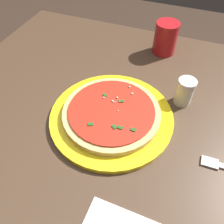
% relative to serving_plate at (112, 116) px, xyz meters
% --- Properties ---
extents(ground_plane, '(5.00, 5.00, 0.00)m').
position_rel_serving_plate_xyz_m(ground_plane, '(0.04, -0.00, -0.78)').
color(ground_plane, '#38281E').
extents(restaurant_table, '(1.06, 0.89, 0.78)m').
position_rel_serving_plate_xyz_m(restaurant_table, '(0.04, -0.00, -0.14)').
color(restaurant_table, black).
rests_on(restaurant_table, ground_plane).
extents(serving_plate, '(0.30, 0.30, 0.01)m').
position_rel_serving_plate_xyz_m(serving_plate, '(0.00, 0.00, 0.00)').
color(serving_plate, yellow).
rests_on(serving_plate, restaurant_table).
extents(pizza, '(0.24, 0.24, 0.02)m').
position_rel_serving_plate_xyz_m(pizza, '(0.00, 0.00, 0.02)').
color(pizza, '#DBB26B').
rests_on(pizza, serving_plate).
extents(cup_tall_drink, '(0.07, 0.07, 0.10)m').
position_rel_serving_plate_xyz_m(cup_tall_drink, '(0.06, 0.33, 0.04)').
color(cup_tall_drink, '#B2191E').
rests_on(cup_tall_drink, restaurant_table).
extents(parmesan_shaker, '(0.05, 0.05, 0.07)m').
position_rel_serving_plate_xyz_m(parmesan_shaker, '(0.15, 0.12, 0.03)').
color(parmesan_shaker, silver).
rests_on(parmesan_shaker, restaurant_table).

